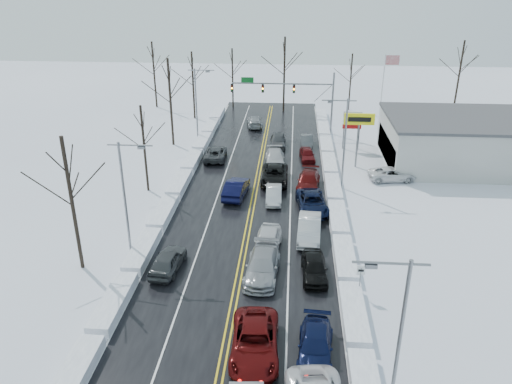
# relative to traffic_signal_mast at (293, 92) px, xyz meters

# --- Properties ---
(ground) EXTENTS (160.00, 160.00, 0.00)m
(ground) POSITION_rel_traffic_signal_mast_xyz_m (-3.45, -27.99, -5.48)
(ground) COLOR silver
(ground) RESTS_ON ground
(road_surface) EXTENTS (14.00, 84.00, 0.01)m
(road_surface) POSITION_rel_traffic_signal_mast_xyz_m (-3.45, -25.99, -5.47)
(road_surface) COLOR black
(road_surface) RESTS_ON ground
(snow_bank_left) EXTENTS (1.46, 72.00, 0.78)m
(snow_bank_left) POSITION_rel_traffic_signal_mast_xyz_m (-11.05, -25.99, -5.48)
(snow_bank_left) COLOR white
(snow_bank_left) RESTS_ON ground
(snow_bank_right) EXTENTS (1.46, 72.00, 0.78)m
(snow_bank_right) POSITION_rel_traffic_signal_mast_xyz_m (4.15, -25.99, -5.48)
(snow_bank_right) COLOR white
(snow_bank_right) RESTS_ON ground
(traffic_signal_mast) EXTENTS (13.28, 0.39, 8.00)m
(traffic_signal_mast) POSITION_rel_traffic_signal_mast_xyz_m (0.00, 0.00, 0.00)
(traffic_signal_mast) COLOR slate
(traffic_signal_mast) RESTS_ON ground
(tires_plus_sign) EXTENTS (3.20, 0.34, 6.00)m
(tires_plus_sign) POSITION_rel_traffic_signal_mast_xyz_m (7.05, -12.00, -0.49)
(tires_plus_sign) COLOR slate
(tires_plus_sign) RESTS_ON ground
(used_vehicles_sign) EXTENTS (2.20, 0.22, 4.65)m
(used_vehicles_sign) POSITION_rel_traffic_signal_mast_xyz_m (7.05, -5.99, -2.16)
(used_vehicles_sign) COLOR slate
(used_vehicles_sign) RESTS_ON ground
(speed_limit_sign) EXTENTS (0.55, 0.09, 2.35)m
(speed_limit_sign) POSITION_rel_traffic_signal_mast_xyz_m (4.75, -35.99, -3.84)
(speed_limit_sign) COLOR slate
(speed_limit_sign) RESTS_ON ground
(flagpole) EXTENTS (1.87, 1.20, 10.00)m
(flagpole) POSITION_rel_traffic_signal_mast_xyz_m (11.72, 2.01, 0.45)
(flagpole) COLOR silver
(flagpole) RESTS_ON ground
(dealership_building) EXTENTS (20.40, 12.40, 5.30)m
(dealership_building) POSITION_rel_traffic_signal_mast_xyz_m (20.53, -9.99, -2.82)
(dealership_building) COLOR #B7B7B2
(dealership_building) RESTS_ON ground
(streetlight_se) EXTENTS (3.20, 0.25, 9.00)m
(streetlight_se) POSITION_rel_traffic_signal_mast_xyz_m (4.85, -45.99, -0.17)
(streetlight_se) COLOR slate
(streetlight_se) RESTS_ON ground
(streetlight_ne) EXTENTS (3.20, 0.25, 9.00)m
(streetlight_ne) POSITION_rel_traffic_signal_mast_xyz_m (4.85, -17.99, -0.17)
(streetlight_ne) COLOR slate
(streetlight_ne) RESTS_ON ground
(streetlight_sw) EXTENTS (3.20, 0.25, 9.00)m
(streetlight_sw) POSITION_rel_traffic_signal_mast_xyz_m (-11.74, -31.99, -0.17)
(streetlight_sw) COLOR slate
(streetlight_sw) RESTS_ON ground
(streetlight_nw) EXTENTS (3.20, 0.25, 9.00)m
(streetlight_nw) POSITION_rel_traffic_signal_mast_xyz_m (-11.74, -3.99, -0.17)
(streetlight_nw) COLOR slate
(streetlight_nw) RESTS_ON ground
(tree_left_b) EXTENTS (4.00, 4.00, 10.00)m
(tree_left_b) POSITION_rel_traffic_signal_mast_xyz_m (-14.95, -33.99, 1.51)
(tree_left_b) COLOR #2D231C
(tree_left_b) RESTS_ON ground
(tree_left_c) EXTENTS (3.40, 3.40, 8.50)m
(tree_left_c) POSITION_rel_traffic_signal_mast_xyz_m (-13.95, -19.99, 0.46)
(tree_left_c) COLOR #2D231C
(tree_left_c) RESTS_ON ground
(tree_left_d) EXTENTS (4.20, 4.20, 10.50)m
(tree_left_d) POSITION_rel_traffic_signal_mast_xyz_m (-14.65, -5.99, 1.86)
(tree_left_d) COLOR #2D231C
(tree_left_d) RESTS_ON ground
(tree_left_e) EXTENTS (3.80, 3.80, 9.50)m
(tree_left_e) POSITION_rel_traffic_signal_mast_xyz_m (-14.25, 6.01, 1.16)
(tree_left_e) COLOR #2D231C
(tree_left_e) RESTS_ON ground
(tree_far_a) EXTENTS (4.00, 4.00, 10.00)m
(tree_far_a) POSITION_rel_traffic_signal_mast_xyz_m (-21.45, 12.01, 1.51)
(tree_far_a) COLOR #2D231C
(tree_far_a) RESTS_ON ground
(tree_far_b) EXTENTS (3.60, 3.60, 9.00)m
(tree_far_b) POSITION_rel_traffic_signal_mast_xyz_m (-9.45, 13.01, 0.81)
(tree_far_b) COLOR #2D231C
(tree_far_b) RESTS_ON ground
(tree_far_c) EXTENTS (4.40, 4.40, 11.00)m
(tree_far_c) POSITION_rel_traffic_signal_mast_xyz_m (-1.45, 11.01, 2.21)
(tree_far_c) COLOR #2D231C
(tree_far_c) RESTS_ON ground
(tree_far_d) EXTENTS (3.40, 3.40, 8.50)m
(tree_far_d) POSITION_rel_traffic_signal_mast_xyz_m (8.55, 12.51, 0.46)
(tree_far_d) COLOR #2D231C
(tree_far_d) RESTS_ON ground
(tree_far_e) EXTENTS (4.20, 4.20, 10.50)m
(tree_far_e) POSITION_rel_traffic_signal_mast_xyz_m (24.55, 13.01, 1.86)
(tree_far_e) COLOR #2D231C
(tree_far_e) RESTS_ON ground
(queued_car_2) EXTENTS (2.91, 5.91, 1.61)m
(queued_car_2) POSITION_rel_traffic_signal_mast_xyz_m (-1.72, -41.93, -5.48)
(queued_car_2) COLOR #4E0A0A
(queued_car_2) RESTS_ON ground
(queued_car_3) EXTENTS (2.56, 5.64, 1.60)m
(queued_car_3) POSITION_rel_traffic_signal_mast_xyz_m (-1.79, -34.07, -5.48)
(queued_car_3) COLOR #94979B
(queued_car_3) RESTS_ON ground
(queued_car_4) EXTENTS (2.25, 4.92, 1.64)m
(queued_car_4) POSITION_rel_traffic_signal_mast_xyz_m (-1.62, -30.56, -5.48)
(queued_car_4) COLOR silver
(queued_car_4) RESTS_ON ground
(queued_car_5) EXTENTS (1.56, 4.14, 1.35)m
(queued_car_5) POSITION_rel_traffic_signal_mast_xyz_m (-1.53, -21.56, -5.48)
(queued_car_5) COLOR #BDBCBF
(queued_car_5) RESTS_ON ground
(queued_car_6) EXTENTS (2.69, 5.78, 1.60)m
(queued_car_6) POSITION_rel_traffic_signal_mast_xyz_m (-1.65, -17.04, -5.48)
(queued_car_6) COLOR black
(queued_car_6) RESTS_ON ground
(queued_car_7) EXTENTS (2.35, 5.18, 1.47)m
(queued_car_7) POSITION_rel_traffic_signal_mast_xyz_m (-1.82, -11.86, -5.48)
(queued_car_7) COLOR silver
(queued_car_7) RESTS_ON ground
(queued_car_8) EXTENTS (1.94, 4.69, 1.59)m
(queued_car_8) POSITION_rel_traffic_signal_mast_xyz_m (-1.70, -5.85, -5.48)
(queued_car_8) COLOR #3F4245
(queued_car_8) RESTS_ON ground
(queued_car_11) EXTENTS (2.27, 4.87, 1.38)m
(queued_car_11) POSITION_rel_traffic_signal_mast_xyz_m (1.67, -41.81, -5.48)
(queued_car_11) COLOR black
(queued_car_11) RESTS_ON ground
(queued_car_12) EXTENTS (1.94, 4.43, 1.49)m
(queued_car_12) POSITION_rel_traffic_signal_mast_xyz_m (1.85, -33.91, -5.48)
(queued_car_12) COLOR black
(queued_car_12) RESTS_ON ground
(queued_car_13) EXTENTS (2.06, 5.20, 1.68)m
(queued_car_13) POSITION_rel_traffic_signal_mast_xyz_m (1.62, -28.35, -5.48)
(queued_car_13) COLOR silver
(queued_car_13) RESTS_ON ground
(queued_car_14) EXTENTS (3.12, 5.71, 1.52)m
(queued_car_14) POSITION_rel_traffic_signal_mast_xyz_m (1.99, -23.22, -5.48)
(queued_car_14) COLOR black
(queued_car_14) RESTS_ON ground
(queued_car_15) EXTENTS (2.64, 5.34, 1.49)m
(queued_car_15) POSITION_rel_traffic_signal_mast_xyz_m (1.75, -18.19, -5.48)
(queued_car_15) COLOR #480A09
(queued_car_15) RESTS_ON ground
(queued_car_16) EXTENTS (1.95, 4.04, 1.33)m
(queued_car_16) POSITION_rel_traffic_signal_mast_xyz_m (1.79, -10.25, -5.48)
(queued_car_16) COLOR #4C0A0C
(queued_car_16) RESTS_ON ground
(queued_car_17) EXTENTS (1.45, 4.08, 1.34)m
(queued_car_17) POSITION_rel_traffic_signal_mast_xyz_m (1.81, -5.43, -5.48)
(queued_car_17) COLOR #414447
(queued_car_17) RESTS_ON ground
(oncoming_car_0) EXTENTS (2.29, 5.22, 1.67)m
(oncoming_car_0) POSITION_rel_traffic_signal_mast_xyz_m (-5.15, -20.69, -5.48)
(oncoming_car_0) COLOR black
(oncoming_car_0) RESTS_ON ground
(oncoming_car_1) EXTENTS (2.60, 5.21, 1.42)m
(oncoming_car_1) POSITION_rel_traffic_signal_mast_xyz_m (-8.66, -10.70, -5.48)
(oncoming_car_1) COLOR #3A3C3F
(oncoming_car_1) RESTS_ON ground
(oncoming_car_2) EXTENTS (2.65, 5.13, 1.42)m
(oncoming_car_2) POSITION_rel_traffic_signal_mast_xyz_m (-5.22, 2.60, -5.48)
(oncoming_car_2) COLOR #94979B
(oncoming_car_2) RESTS_ON ground
(oncoming_car_3) EXTENTS (2.23, 4.64, 1.53)m
(oncoming_car_3) POSITION_rel_traffic_signal_mast_xyz_m (-8.62, -33.83, -5.48)
(oncoming_car_3) COLOR #3A3D3F
(oncoming_car_3) RESTS_ON ground
(parked_car_0) EXTENTS (5.13, 2.86, 1.36)m
(parked_car_0) POSITION_rel_traffic_signal_mast_xyz_m (10.39, -15.58, -5.48)
(parked_car_0) COLOR white
(parked_car_0) RESTS_ON ground
(parked_car_1) EXTENTS (2.21, 5.33, 1.54)m
(parked_car_1) POSITION_rel_traffic_signal_mast_xyz_m (13.72, -12.19, -5.48)
(parked_car_1) COLOR #393B3E
(parked_car_1) RESTS_ON ground
(parked_car_2) EXTENTS (2.10, 4.59, 1.53)m
(parked_car_2) POSITION_rel_traffic_signal_mast_xyz_m (11.64, -7.01, -5.48)
(parked_car_2) COLOR black
(parked_car_2) RESTS_ON ground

